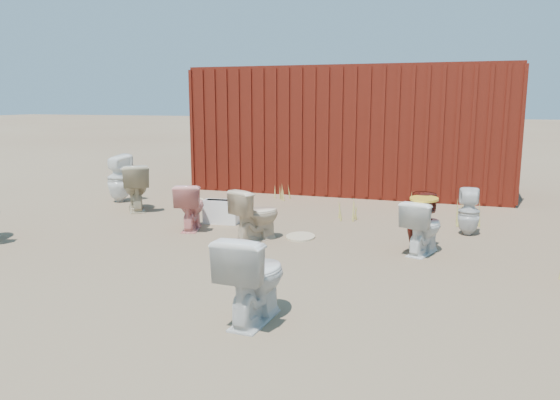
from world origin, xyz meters
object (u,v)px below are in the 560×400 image
(shipping_container, at_px, (354,129))
(toilet_front_c, at_px, (254,277))
(toilet_front_pink, at_px, (191,206))
(toilet_back_yellowlid, at_px, (423,227))
(toilet_front_maroon, at_px, (421,222))
(toilet_back_beige_left, at_px, (135,187))
(toilet_back_a, at_px, (119,178))
(loose_tank, at_px, (221,212))
(toilet_back_beige_right, at_px, (256,215))
(toilet_back_e, at_px, (469,212))

(shipping_container, xyz_separation_m, toilet_front_c, (0.59, -7.00, -0.83))
(toilet_front_pink, height_order, toilet_back_yellowlid, toilet_front_pink)
(toilet_front_maroon, xyz_separation_m, toilet_back_beige_left, (-4.59, 0.97, 0.03))
(toilet_front_pink, height_order, toilet_back_beige_left, toilet_back_beige_left)
(toilet_back_a, xyz_separation_m, loose_tank, (2.43, -1.00, -0.25))
(toilet_back_beige_left, height_order, toilet_back_yellowlid, toilet_back_beige_left)
(toilet_front_c, distance_m, toilet_back_a, 5.91)
(toilet_back_beige_right, bearing_deg, toilet_front_c, 138.75)
(shipping_container, xyz_separation_m, loose_tank, (-1.17, -3.84, -1.02))
(toilet_front_pink, bearing_deg, toilet_back_beige_right, 149.34)
(toilet_back_a, relative_size, toilet_back_beige_left, 1.11)
(toilet_front_pink, height_order, loose_tank, toilet_front_pink)
(toilet_back_a, bearing_deg, toilet_front_pink, 168.40)
(toilet_back_a, relative_size, toilet_back_yellowlid, 1.32)
(toilet_back_beige_left, bearing_deg, shipping_container, -166.83)
(toilet_back_beige_left, xyz_separation_m, toilet_back_yellowlid, (4.63, -1.12, -0.06))
(toilet_back_beige_right, bearing_deg, toilet_back_a, 0.04)
(toilet_front_c, distance_m, loose_tank, 3.62)
(toilet_front_maroon, height_order, loose_tank, toilet_front_maroon)
(toilet_front_c, relative_size, toilet_back_beige_right, 1.10)
(toilet_front_maroon, relative_size, toilet_back_beige_right, 1.03)
(shipping_container, bearing_deg, toilet_front_pink, -108.16)
(toilet_back_a, distance_m, toilet_back_beige_left, 0.90)
(toilet_back_beige_right, distance_m, loose_tank, 1.12)
(toilet_back_beige_right, height_order, toilet_back_yellowlid, toilet_back_beige_right)
(toilet_front_pink, xyz_separation_m, toilet_back_yellowlid, (3.14, -0.22, -0.01))
(toilet_front_pink, xyz_separation_m, toilet_back_beige_right, (1.08, -0.27, 0.01))
(toilet_front_maroon, bearing_deg, toilet_back_a, -8.87)
(toilet_front_maroon, distance_m, toilet_back_beige_left, 4.69)
(toilet_front_maroon, relative_size, toilet_back_a, 0.82)
(shipping_container, xyz_separation_m, toilet_front_pink, (-1.41, -4.30, -0.87))
(toilet_back_yellowlid, bearing_deg, toilet_front_c, 83.60)
(toilet_front_c, bearing_deg, toilet_back_beige_left, -42.27)
(toilet_front_c, bearing_deg, toilet_front_pink, -49.70)
(toilet_front_c, xyz_separation_m, toilet_back_beige_right, (-0.92, 2.43, -0.03))
(toilet_front_c, bearing_deg, toilet_back_yellowlid, -110.98)
(toilet_back_beige_right, distance_m, toilet_back_e, 2.83)
(toilet_back_beige_left, bearing_deg, toilet_back_a, -74.52)
(toilet_front_c, xyz_separation_m, loose_tank, (-1.76, 3.16, -0.19))
(toilet_front_c, relative_size, toilet_front_maroon, 1.07)
(shipping_container, height_order, toilet_back_beige_right, shipping_container)
(toilet_back_yellowlid, bearing_deg, toilet_back_beige_right, 19.68)
(shipping_container, relative_size, toilet_front_c, 8.13)
(toilet_back_beige_right, height_order, loose_tank, toilet_back_beige_right)
(shipping_container, height_order, toilet_back_e, shipping_container)
(toilet_front_pink, height_order, toilet_front_maroon, toilet_front_maroon)
(toilet_front_pink, distance_m, loose_tank, 0.54)
(toilet_back_beige_left, bearing_deg, toilet_front_pink, 112.14)
(toilet_front_pink, relative_size, loose_tank, 1.30)
(toilet_front_c, height_order, toilet_back_e, toilet_front_c)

